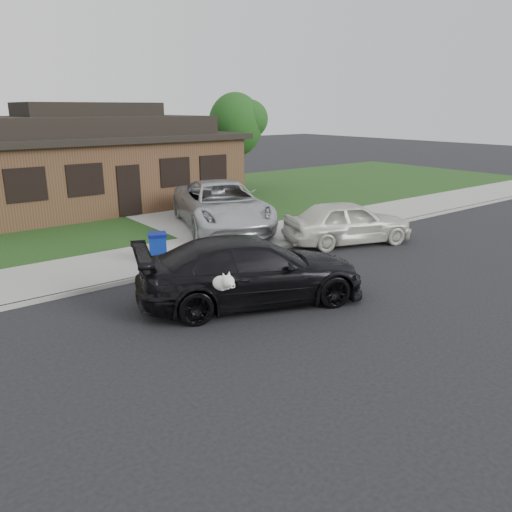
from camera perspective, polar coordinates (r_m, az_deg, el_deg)
ground at (r=10.78m, az=-9.40°, el=-8.60°), size 120.00×120.00×0.00m
sidewalk at (r=15.08m, az=-18.58°, el=-1.62°), size 60.00×3.00×0.12m
curb at (r=13.74m, az=-16.45°, el=-3.19°), size 60.00×0.12×0.12m
lawn at (r=22.59m, az=-25.49°, el=3.51°), size 60.00×13.00×0.13m
driveway at (r=21.89m, az=-8.22°, el=4.61°), size 4.50×13.00×0.14m
sedan at (r=11.97m, az=-0.47°, el=-1.66°), size 5.94×3.98×1.60m
minivan at (r=19.01m, az=-3.94°, el=5.83°), size 4.89×6.90×1.75m
white_compact at (r=17.57m, az=10.45°, el=3.85°), size 4.78×3.13×1.51m
recycling_bin at (r=15.09m, az=-11.16°, el=0.97°), size 0.69×0.69×0.88m
house at (r=25.27m, az=-18.19°, el=10.30°), size 12.60×8.60×4.65m
tree_1 at (r=28.46m, az=-2.00°, el=14.90°), size 3.15×3.00×5.25m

